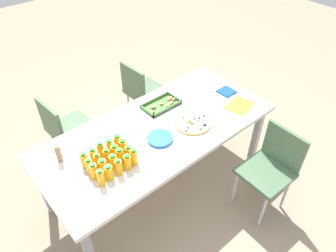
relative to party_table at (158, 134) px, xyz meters
name	(u,v)px	position (x,y,z in m)	size (l,w,h in m)	color
ground_plane	(159,182)	(0.00, 0.00, -0.67)	(12.00, 12.00, 0.00)	gray
party_table	(158,134)	(0.00, 0.00, 0.00)	(2.10, 0.95, 0.73)	silver
chair_far_left	(65,128)	(-0.52, 0.81, -0.17)	(0.43, 0.43, 0.83)	#4C6B4C
chair_far_right	(142,90)	(0.45, 0.85, -0.17)	(0.42, 0.42, 0.83)	#4C6B4C
chair_near_right	(272,165)	(0.59, -0.81, -0.17)	(0.42, 0.42, 0.83)	#4C6B4C
juice_bottle_0	(101,178)	(-0.69, -0.21, 0.13)	(0.05, 0.05, 0.15)	#F9AC14
juice_bottle_1	(109,172)	(-0.62, -0.20, 0.12)	(0.06, 0.06, 0.14)	#F9AE14
juice_bottle_2	(119,167)	(-0.54, -0.20, 0.13)	(0.05, 0.05, 0.15)	#F9AD14
juice_bottle_3	(127,162)	(-0.46, -0.20, 0.13)	(0.06, 0.06, 0.14)	#F9AC14
juice_bottle_4	(134,157)	(-0.40, -0.20, 0.13)	(0.06, 0.06, 0.15)	#F9AE14
juice_bottle_5	(94,171)	(-0.70, -0.12, 0.13)	(0.06, 0.06, 0.15)	#FAAC14
juice_bottle_6	(103,167)	(-0.62, -0.12, 0.12)	(0.06, 0.06, 0.14)	#FAAE14
juice_bottle_7	(113,162)	(-0.54, -0.13, 0.12)	(0.06, 0.06, 0.14)	#FAAD14
juice_bottle_8	(120,156)	(-0.47, -0.12, 0.13)	(0.06, 0.06, 0.15)	#FAAC14
juice_bottle_9	(129,153)	(-0.40, -0.13, 0.12)	(0.06, 0.06, 0.14)	#F9AD14
juice_bottle_10	(89,166)	(-0.69, -0.06, 0.13)	(0.05, 0.05, 0.14)	#F9AD14
juice_bottle_11	(98,161)	(-0.62, -0.05, 0.13)	(0.05, 0.05, 0.14)	#FAAE14
juice_bottle_12	(107,156)	(-0.54, -0.05, 0.12)	(0.05, 0.05, 0.14)	#F9AC14
juice_bottle_13	(115,152)	(-0.47, -0.05, 0.12)	(0.06, 0.06, 0.13)	#F9AD14
juice_bottle_14	(123,147)	(-0.39, -0.05, 0.13)	(0.06, 0.06, 0.15)	#FAAE14
juice_bottle_15	(84,160)	(-0.69, 0.02, 0.13)	(0.06, 0.06, 0.14)	#FAAD14
juice_bottle_16	(93,155)	(-0.61, 0.03, 0.12)	(0.06, 0.06, 0.13)	#F9AD14
juice_bottle_17	(101,150)	(-0.55, 0.03, 0.13)	(0.05, 0.05, 0.15)	#F9AD14
juice_bottle_18	(110,147)	(-0.47, 0.03, 0.12)	(0.06, 0.06, 0.13)	#F9AD14
juice_bottle_19	(118,142)	(-0.39, 0.03, 0.13)	(0.06, 0.06, 0.14)	#FAAD14
fruit_pizza	(192,122)	(0.28, -0.14, 0.07)	(0.33, 0.33, 0.05)	tan
snack_tray	(162,104)	(0.24, 0.23, 0.07)	(0.35, 0.20, 0.04)	#477238
plate_stack	(160,138)	(-0.08, -0.12, 0.07)	(0.22, 0.22, 0.02)	blue
napkin_stack	(226,91)	(0.87, -0.02, 0.07)	(0.15, 0.15, 0.02)	#194CA5
cardboard_tube	(59,154)	(-0.81, 0.20, 0.14)	(0.04, 0.04, 0.15)	#9E7A56
paper_folder	(240,105)	(0.79, -0.25, 0.06)	(0.26, 0.20, 0.01)	yellow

